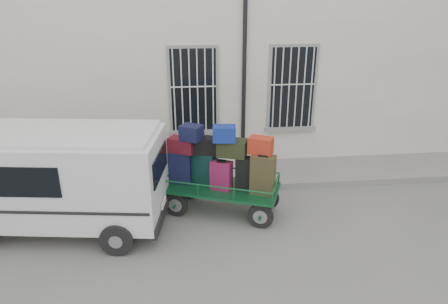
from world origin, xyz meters
The scene contains 5 objects.
ground centered at (0.00, 0.00, 0.00)m, with size 80.00×80.00×0.00m, color slate.
building centered at (0.00, 5.50, 3.00)m, with size 24.00×5.15×6.00m.
sidewalk centered at (0.00, 2.20, 0.07)m, with size 24.00×1.70×0.15m, color gray.
luggage_cart centered at (0.06, 0.40, 1.09)m, with size 2.93×1.94×2.08m.
van centered at (-3.30, 0.10, 1.24)m, with size 4.51×2.43×2.17m.
Camera 1 is at (-0.71, -7.56, 4.65)m, focal length 32.00 mm.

